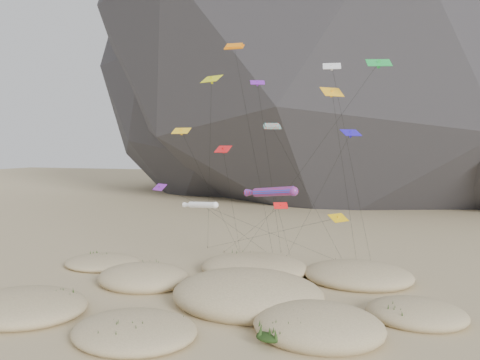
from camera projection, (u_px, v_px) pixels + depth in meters
The scene contains 9 objects.
ground at pixel (219, 309), 46.83m from camera, with size 500.00×500.00×0.00m, color #CCB789.
dunes at pixel (230, 290), 50.59m from camera, with size 49.96×33.77×4.46m.
dune_grass at pixel (211, 289), 50.80m from camera, with size 42.59×29.69×1.51m.
kite_stakes at pixel (285, 256), 69.03m from camera, with size 25.47×5.77×0.30m.
rainbow_tube_kite at pixel (272, 192), 56.13m from camera, with size 7.45×15.39×11.73m.
white_tube_kite at pixel (201, 205), 55.06m from camera, with size 8.74×15.61×10.00m.
orange_parafoil at pixel (235, 49), 62.70m from camera, with size 4.74×8.88×30.17m.
multi_parafoil at pixel (274, 129), 54.14m from camera, with size 8.42×13.15×19.01m.
delta_kites at pixel (273, 127), 55.40m from camera, with size 30.16×21.52×26.04m.
Camera 1 is at (16.30, -42.82, 16.32)m, focal length 35.00 mm.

